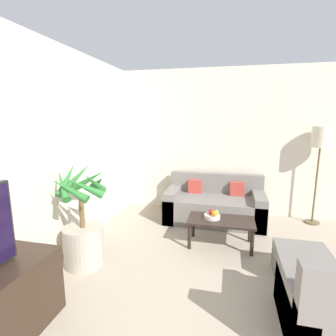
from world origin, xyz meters
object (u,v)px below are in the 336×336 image
object	(u,v)px
apple_red	(211,212)
apple_green	(217,212)
potted_palm	(83,231)
sofa_loveseat	(214,205)
orange_fruit	(214,214)
fruit_bowl	(212,216)
floor_lamp	(321,143)
ottoman	(301,263)
coffee_table	(221,223)

from	to	relation	value
apple_red	apple_green	world-z (taller)	apple_red
potted_palm	apple_green	size ratio (longest dim) A/B	19.88
potted_palm	sofa_loveseat	distance (m)	2.36
potted_palm	apple_green	distance (m)	1.82
sofa_loveseat	apple_red	bearing A→B (deg)	-89.93
orange_fruit	fruit_bowl	bearing A→B (deg)	116.21
apple_red	orange_fruit	world-z (taller)	orange_fruit
potted_palm	apple_green	bearing A→B (deg)	30.74
floor_lamp	ottoman	world-z (taller)	floor_lamp
apple_green	orange_fruit	bearing A→B (deg)	-109.14
floor_lamp	orange_fruit	distance (m)	2.24
apple_green	orange_fruit	distance (m)	0.09
fruit_bowl	apple_green	size ratio (longest dim) A/B	3.52
orange_fruit	floor_lamp	bearing A→B (deg)	37.38
floor_lamp	ottoman	xyz separation A→B (m)	(-0.60, -1.77, -1.23)
potted_palm	sofa_loveseat	size ratio (longest dim) A/B	0.76
fruit_bowl	apple_red	distance (m)	0.07
fruit_bowl	potted_palm	bearing A→B (deg)	-148.95
coffee_table	apple_green	world-z (taller)	apple_green
potted_palm	orange_fruit	distance (m)	1.75
apple_red	apple_green	bearing A→B (deg)	8.51
sofa_loveseat	floor_lamp	world-z (taller)	floor_lamp
apple_red	ottoman	xyz separation A→B (m)	(1.07, -0.60, -0.31)
orange_fruit	ottoman	distance (m)	1.19
potted_palm	orange_fruit	world-z (taller)	potted_palm
sofa_loveseat	coffee_table	size ratio (longest dim) A/B	1.82
floor_lamp	ottoman	bearing A→B (deg)	-108.85
sofa_loveseat	apple_red	xyz separation A→B (m)	(0.00, -0.91, 0.21)
coffee_table	fruit_bowl	world-z (taller)	fruit_bowl
floor_lamp	apple_red	distance (m)	2.24
sofa_loveseat	ottoman	xyz separation A→B (m)	(1.07, -1.51, -0.10)
ottoman	orange_fruit	bearing A→B (deg)	152.88
ottoman	coffee_table	bearing A→B (deg)	148.40
sofa_loveseat	floor_lamp	xyz separation A→B (m)	(1.68, 0.26, 1.13)
floor_lamp	apple_red	xyz separation A→B (m)	(-1.67, -1.17, -0.92)
floor_lamp	apple_red	bearing A→B (deg)	-145.06
coffee_table	orange_fruit	xyz separation A→B (m)	(-0.10, -0.05, 0.15)
potted_palm	ottoman	distance (m)	2.59
sofa_loveseat	orange_fruit	distance (m)	1.01
sofa_loveseat	ottoman	distance (m)	1.85
fruit_bowl	orange_fruit	distance (m)	0.10
coffee_table	apple_red	size ratio (longest dim) A/B	12.12
sofa_loveseat	fruit_bowl	size ratio (longest dim) A/B	7.43
potted_palm	sofa_loveseat	bearing A→B (deg)	50.94
ottoman	sofa_loveseat	bearing A→B (deg)	125.42
coffee_table	apple_green	xyz separation A→B (m)	(-0.07, 0.04, 0.15)
potted_palm	ottoman	xyz separation A→B (m)	(2.56, 0.32, -0.27)
potted_palm	floor_lamp	size ratio (longest dim) A/B	0.77
ottoman	floor_lamp	bearing A→B (deg)	71.15
coffee_table	ottoman	size ratio (longest dim) A/B	1.64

